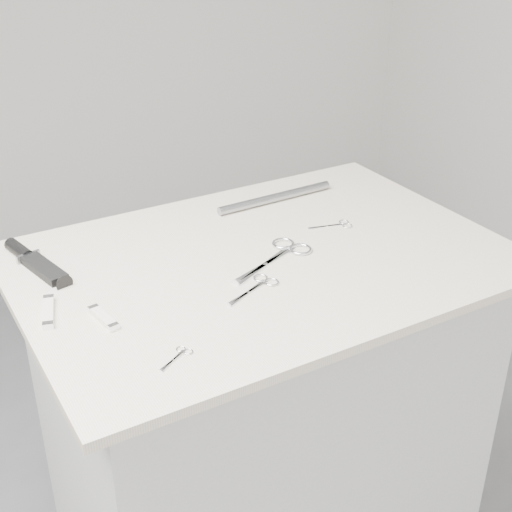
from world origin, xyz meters
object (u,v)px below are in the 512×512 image
large_shears (283,253)px  pocket_knife_a (48,311)px  tiny_scissors (178,356)px  pocket_knife_b (103,318)px  sheathed_knife (33,260)px  plinth (263,431)px  embroidery_scissors_b (337,225)px  embroidery_scissors_a (259,285)px  metal_rail (275,198)px

large_shears → pocket_knife_a: pocket_knife_a is taller
tiny_scissors → pocket_knife_b: size_ratio=0.81×
sheathed_knife → pocket_knife_b: size_ratio=2.48×
pocket_knife_a → tiny_scissors: bearing=-131.1°
plinth → embroidery_scissors_b: bearing=11.7°
embroidery_scissors_a → metal_rail: size_ratio=0.41×
pocket_knife_a → metal_rail: size_ratio=0.34×
plinth → tiny_scissors: tiny_scissors is taller
tiny_scissors → sheathed_knife: 0.46m
large_shears → sheathed_knife: 0.51m
embroidery_scissors_b → sheathed_knife: (-0.64, 0.16, 0.01)m
embroidery_scissors_b → metal_rail: (-0.05, 0.18, 0.01)m
large_shears → pocket_knife_b: size_ratio=2.44×
metal_rail → pocket_knife_b: bearing=-151.4°
pocket_knife_a → pocket_knife_b: bearing=-114.8°
pocket_knife_a → pocket_knife_b: 0.10m
large_shears → metal_rail: 0.27m
embroidery_scissors_a → large_shears: bearing=16.4°
large_shears → metal_rail: (0.13, 0.24, 0.01)m
tiny_scissors → pocket_knife_a: 0.28m
pocket_knife_b → embroidery_scissors_a: bearing=-104.7°
pocket_knife_a → plinth: bearing=-74.0°
large_shears → tiny_scissors: 0.40m
embroidery_scissors_a → embroidery_scissors_b: 0.32m
pocket_knife_a → embroidery_scissors_b: bearing=-69.9°
plinth → sheathed_knife: size_ratio=4.15×
embroidery_scissors_b → pocket_knife_a: size_ratio=0.97×
plinth → sheathed_knife: bearing=153.5°
large_shears → tiny_scissors: large_shears is taller
metal_rail → sheathed_knife: bearing=-178.0°
large_shears → metal_rail: bearing=38.7°
embroidery_scissors_b → sheathed_knife: bearing=179.8°
plinth → tiny_scissors: bearing=-142.6°
plinth → embroidery_scissors_b: 0.52m
plinth → embroidery_scissors_b: embroidery_scissors_b is taller
large_shears → embroidery_scissors_a: size_ratio=1.66×
embroidery_scissors_b → pocket_knife_a: 0.67m
plinth → sheathed_knife: 0.67m
sheathed_knife → metal_rail: size_ratio=0.70×
embroidery_scissors_a → metal_rail: metal_rail is taller
embroidery_scissors_a → pocket_knife_b: size_ratio=1.47×
large_shears → tiny_scissors: (-0.34, -0.22, -0.00)m
pocket_knife_b → embroidery_scissors_b: bearing=-87.6°
embroidery_scissors_a → pocket_knife_a: (-0.38, 0.10, 0.00)m
embroidery_scissors_b → pocket_knife_b: size_ratio=1.17×
tiny_scissors → pocket_knife_b: 0.18m
embroidery_scissors_b → pocket_knife_b: (-0.59, -0.11, 0.00)m
tiny_scissors → pocket_knife_b: bearing=83.0°
tiny_scissors → metal_rail: metal_rail is taller
embroidery_scissors_a → tiny_scissors: size_ratio=1.80×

